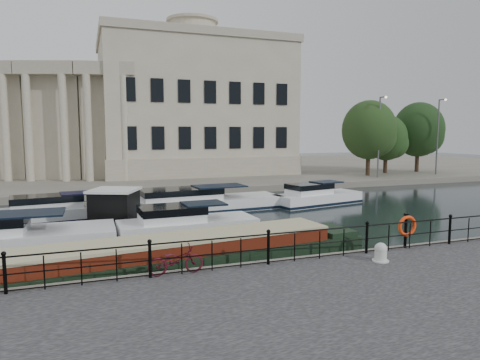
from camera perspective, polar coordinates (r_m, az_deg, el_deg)
name	(u,v)px	position (r m, az deg, el deg)	size (l,w,h in m)	color
ground_plane	(245,261)	(17.12, 0.71, -10.80)	(160.00, 160.00, 0.00)	black
far_bank	(136,171)	(54.83, -13.72, 1.14)	(120.00, 42.00, 0.55)	#6B665B
railing	(268,246)	(14.78, 3.80, -8.74)	(24.14, 0.14, 1.22)	black
civic_building	(129,115)	(50.29, -14.54, 8.38)	(53.55, 31.84, 16.85)	#ADA38C
lamp_posts	(410,135)	(48.01, 21.69, 5.58)	(8.24, 1.55, 8.07)	#59595B
bicycle	(176,260)	(13.94, -8.55, -10.52)	(0.62, 1.77, 0.93)	#490D1A
mooring_bollard	(381,253)	(15.96, 18.25, -9.17)	(0.59, 0.59, 0.66)	silver
life_ring_post	(407,227)	(17.95, 21.37, -5.81)	(0.84, 0.21, 1.36)	black
narrowboat	(159,261)	(16.14, -10.78, -10.62)	(17.34, 4.21, 1.62)	black
harbour_hut	(115,211)	(23.51, -16.35, -3.95)	(3.93, 3.67, 2.19)	#6B665B
cabin_cruisers	(153,216)	(24.68, -11.47, -4.72)	(26.99, 9.79, 1.99)	white
trees	(395,133)	(50.41, 19.98, 5.88)	(13.76, 7.45, 8.01)	black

